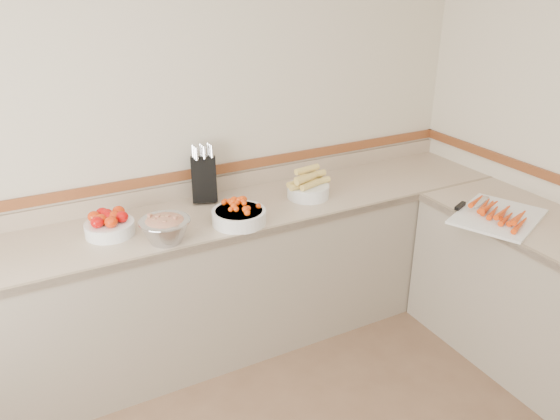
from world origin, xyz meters
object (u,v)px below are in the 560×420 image
corn_bowl (308,187)px  cutting_board (498,214)px  rhubarb_bowl (165,228)px  cherry_tomato_bowl (239,214)px  knife_block (204,178)px  tomato_bowl (109,224)px

corn_bowl → cutting_board: (0.81, -0.78, -0.04)m
rhubarb_bowl → cutting_board: rhubarb_bowl is taller
cherry_tomato_bowl → cutting_board: cherry_tomato_bowl is taller
knife_block → cutting_board: size_ratio=0.56×
tomato_bowl → knife_block: bearing=18.2°
rhubarb_bowl → corn_bowl: bearing=10.2°
tomato_bowl → rhubarb_bowl: bearing=-43.0°
knife_block → corn_bowl: size_ratio=1.25×
knife_block → rhubarb_bowl: bearing=-131.5°
knife_block → tomato_bowl: bearing=-161.8°
corn_bowl → rhubarb_bowl: bearing=-169.8°
tomato_bowl → corn_bowl: 1.21m
cherry_tomato_bowl → cutting_board: size_ratio=0.47×
knife_block → corn_bowl: bearing=-23.6°
knife_block → tomato_bowl: 0.66m
tomato_bowl → cherry_tomato_bowl: (0.67, -0.20, -0.01)m
knife_block → corn_bowl: 0.64m
knife_block → cutting_board: bearing=-36.7°
tomato_bowl → cutting_board: tomato_bowl is taller
tomato_bowl → rhubarb_bowl: rhubarb_bowl is taller
corn_bowl → cutting_board: corn_bowl is taller
knife_block → tomato_bowl: (-0.62, -0.20, -0.09)m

